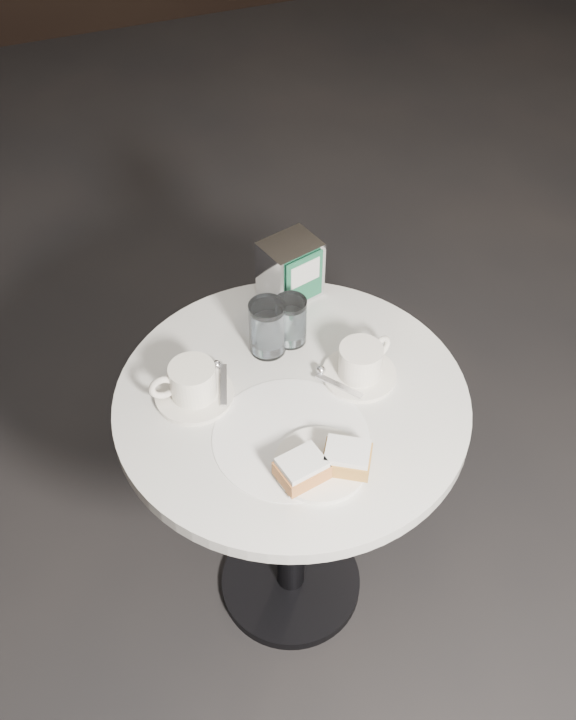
# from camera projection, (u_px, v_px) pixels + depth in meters

# --- Properties ---
(ground) EXTENTS (7.00, 7.00, 0.00)m
(ground) POSITION_uv_depth(u_px,v_px,m) (291.00, 584.00, 2.11)
(ground) COLOR black
(ground) RESTS_ON ground
(cafe_table) EXTENTS (0.70, 0.70, 0.74)m
(cafe_table) POSITION_uv_depth(u_px,v_px,m) (291.00, 458.00, 1.71)
(cafe_table) COLOR black
(cafe_table) RESTS_ON ground
(sugar_spill) EXTENTS (0.34, 0.34, 0.00)m
(sugar_spill) POSITION_uv_depth(u_px,v_px,m) (291.00, 437.00, 1.50)
(sugar_spill) COLOR white
(sugar_spill) RESTS_ON cafe_table
(beignet_plate) EXTENTS (0.19, 0.19, 0.06)m
(beignet_plate) POSITION_uv_depth(u_px,v_px,m) (323.00, 464.00, 1.43)
(beignet_plate) COLOR white
(beignet_plate) RESTS_ON cafe_table
(coffee_cup_left) EXTENTS (0.17, 0.16, 0.08)m
(coffee_cup_left) POSITION_uv_depth(u_px,v_px,m) (192.00, 384.00, 1.55)
(coffee_cup_left) COLOR silver
(coffee_cup_left) RESTS_ON cafe_table
(coffee_cup_right) EXTENTS (0.19, 0.19, 0.08)m
(coffee_cup_right) POSITION_uv_depth(u_px,v_px,m) (361.00, 364.00, 1.58)
(coffee_cup_right) COLOR white
(coffee_cup_right) RESTS_ON cafe_table
(water_glass_left) EXTENTS (0.09, 0.09, 0.12)m
(water_glass_left) POSITION_uv_depth(u_px,v_px,m) (267.00, 328.00, 1.62)
(water_glass_left) COLOR silver
(water_glass_left) RESTS_ON cafe_table
(water_glass_right) EXTENTS (0.07, 0.07, 0.11)m
(water_glass_right) POSITION_uv_depth(u_px,v_px,m) (291.00, 321.00, 1.64)
(water_glass_right) COLOR silver
(water_glass_right) RESTS_ON cafe_table
(napkin_dispenser) EXTENTS (0.14, 0.12, 0.14)m
(napkin_dispenser) POSITION_uv_depth(u_px,v_px,m) (291.00, 269.00, 1.73)
(napkin_dispenser) COLOR silver
(napkin_dispenser) RESTS_ON cafe_table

